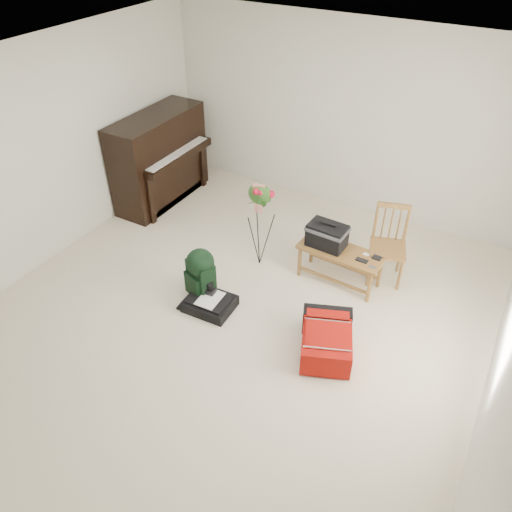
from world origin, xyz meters
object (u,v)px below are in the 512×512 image
Objects in this scene: dining_chair at (389,246)px; red_suitcase at (328,337)px; black_duffel at (210,303)px; bench at (331,241)px; flower_stand at (260,226)px; green_backpack at (201,272)px; piano at (160,160)px.

red_suitcase is (-0.12, -1.36, -0.29)m from dining_chair.
red_suitcase is 1.61× the size of black_duffel.
bench is 0.87× the size of flower_stand.
red_suitcase is at bearing 20.74° from green_backpack.
green_backpack is 0.56× the size of flower_stand.
dining_chair reaches higher than red_suitcase.
green_backpack is (-1.52, 0.02, 0.19)m from red_suitcase.
flower_stand is at bearing -18.79° from piano.
flower_stand is (-0.82, -0.17, 0.03)m from bench.
flower_stand reaches higher than green_backpack.
flower_stand is at bearing 94.61° from green_backpack.
piano is at bearing 172.78° from bench.
black_duffel is at bearing -40.68° from piano.
bench is at bearing 48.62° from black_duffel.
piano is 2.84m from bench.
black_duffel is at bearing 162.17° from red_suitcase.
black_duffel is at bearing -152.52° from dining_chair.
dining_chair is 1.73× the size of black_duffel.
green_backpack is (1.72, -1.51, -0.25)m from piano.
dining_chair reaches higher than green_backpack.
piano reaches higher than dining_chair.
flower_stand is (0.26, 0.84, 0.20)m from green_backpack.
piano is at bearing 149.34° from flower_stand.
flower_stand is at bearing 123.71° from red_suitcase.
red_suitcase is at bearing -112.63° from dining_chair.
piano reaches higher than green_backpack.
green_backpack is at bearing 157.27° from red_suitcase.
red_suitcase is 1.53m from green_backpack.
green_backpack is (-0.18, 0.12, 0.27)m from black_duffel.
red_suitcase is 1.35m from black_duffel.
red_suitcase is at bearing -46.21° from flower_stand.
bench is at bearing 91.27° from red_suitcase.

